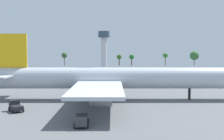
{
  "coord_description": "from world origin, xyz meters",
  "views": [
    {
      "loc": [
        -0.05,
        -76.05,
        13.39
      ],
      "look_at": [
        0.0,
        0.0,
        7.94
      ],
      "focal_mm": 45.58,
      "sensor_mm": 36.0,
      "label": 1
    }
  ],
  "objects": [
    {
      "name": "tree_line_backdrop",
      "position": [
        40.28,
        164.19,
        8.14
      ],
      "size": [
        116.18,
        7.56,
        12.12
      ],
      "color": "#51381E",
      "rests_on": "ground_plane"
    },
    {
      "name": "catering_truck",
      "position": [
        -21.02,
        -15.05,
        1.09
      ],
      "size": [
        4.07,
        4.63,
        2.32
      ],
      "color": "#232328",
      "rests_on": "ground_plane"
    },
    {
      "name": "pushback_tractor",
      "position": [
        -5.42,
        -27.03,
        1.1
      ],
      "size": [
        2.79,
        5.3,
        2.02
      ],
      "color": "#333338",
      "rests_on": "ground_plane"
    },
    {
      "name": "baggage_tug",
      "position": [
        20.59,
        26.28,
        1.22
      ],
      "size": [
        4.23,
        5.09,
        2.5
      ],
      "color": "silver",
      "rests_on": "ground_plane"
    },
    {
      "name": "ground_plane",
      "position": [
        0.0,
        0.0,
        0.0
      ],
      "size": [
        281.47,
        281.47,
        0.0
      ],
      "primitive_type": "plane",
      "color": "slate"
    },
    {
      "name": "control_tower",
      "position": [
        -6.41,
        147.51,
        17.53
      ],
      "size": [
        8.94,
        8.94,
        27.83
      ],
      "color": "silver",
      "rests_on": "ground_plane"
    },
    {
      "name": "cargo_airplane",
      "position": [
        -0.6,
        0.0,
        5.68
      ],
      "size": [
        70.37,
        55.93,
        17.65
      ],
      "color": "silver",
      "rests_on": "ground_plane"
    }
  ]
}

